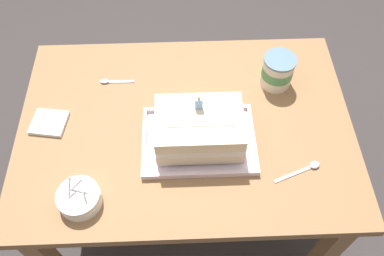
{
  "coord_description": "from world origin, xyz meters",
  "views": [
    {
      "loc": [
        -0.01,
        -0.78,
        1.83
      ],
      "look_at": [
        0.02,
        -0.04,
        0.74
      ],
      "focal_mm": 37.49,
      "sensor_mm": 36.0,
      "label": 1
    }
  ],
  "objects_px": {
    "birthday_cake": "(199,128)",
    "bowl_stack": "(79,198)",
    "ice_cream_tub": "(277,71)",
    "napkin_pile": "(49,123)",
    "foil_tray": "(199,141)",
    "serving_spoon_near_tray": "(109,81)",
    "serving_spoon_by_bowls": "(309,167)"
  },
  "relations": [
    {
      "from": "foil_tray",
      "to": "serving_spoon_near_tray",
      "type": "distance_m",
      "value": 0.42
    },
    {
      "from": "serving_spoon_near_tray",
      "to": "napkin_pile",
      "type": "relative_size",
      "value": 0.97
    },
    {
      "from": "bowl_stack",
      "to": "serving_spoon_by_bowls",
      "type": "height_order",
      "value": "bowl_stack"
    },
    {
      "from": "birthday_cake",
      "to": "serving_spoon_by_bowls",
      "type": "bearing_deg",
      "value": -17.77
    },
    {
      "from": "serving_spoon_near_tray",
      "to": "birthday_cake",
      "type": "bearing_deg",
      "value": -40.94
    },
    {
      "from": "birthday_cake",
      "to": "bowl_stack",
      "type": "height_order",
      "value": "birthday_cake"
    },
    {
      "from": "bowl_stack",
      "to": "serving_spoon_by_bowls",
      "type": "distance_m",
      "value": 0.71
    },
    {
      "from": "foil_tray",
      "to": "serving_spoon_by_bowls",
      "type": "distance_m",
      "value": 0.36
    },
    {
      "from": "birthday_cake",
      "to": "serving_spoon_by_bowls",
      "type": "height_order",
      "value": "birthday_cake"
    },
    {
      "from": "foil_tray",
      "to": "serving_spoon_by_bowls",
      "type": "xyz_separation_m",
      "value": [
        0.34,
        -0.11,
        -0.0
      ]
    },
    {
      "from": "bowl_stack",
      "to": "napkin_pile",
      "type": "distance_m",
      "value": 0.33
    },
    {
      "from": "bowl_stack",
      "to": "napkin_pile",
      "type": "relative_size",
      "value": 1.01
    },
    {
      "from": "birthday_cake",
      "to": "napkin_pile",
      "type": "xyz_separation_m",
      "value": [
        -0.5,
        0.09,
        -0.07
      ]
    },
    {
      "from": "birthday_cake",
      "to": "napkin_pile",
      "type": "bearing_deg",
      "value": 169.51
    },
    {
      "from": "bowl_stack",
      "to": "ice_cream_tub",
      "type": "bearing_deg",
      "value": 34.43
    },
    {
      "from": "bowl_stack",
      "to": "serving_spoon_near_tray",
      "type": "relative_size",
      "value": 1.04
    },
    {
      "from": "ice_cream_tub",
      "to": "foil_tray",
      "type": "bearing_deg",
      "value": -139.44
    },
    {
      "from": "foil_tray",
      "to": "bowl_stack",
      "type": "relative_size",
      "value": 2.84
    },
    {
      "from": "bowl_stack",
      "to": "serving_spoon_by_bowls",
      "type": "bearing_deg",
      "value": 7.19
    },
    {
      "from": "bowl_stack",
      "to": "birthday_cake",
      "type": "bearing_deg",
      "value": 28.78
    },
    {
      "from": "ice_cream_tub",
      "to": "serving_spoon_near_tray",
      "type": "distance_m",
      "value": 0.61
    },
    {
      "from": "foil_tray",
      "to": "serving_spoon_near_tray",
      "type": "height_order",
      "value": "foil_tray"
    },
    {
      "from": "foil_tray",
      "to": "birthday_cake",
      "type": "xyz_separation_m",
      "value": [
        0.0,
        0.0,
        0.07
      ]
    },
    {
      "from": "ice_cream_tub",
      "to": "napkin_pile",
      "type": "relative_size",
      "value": 0.96
    },
    {
      "from": "bowl_stack",
      "to": "foil_tray",
      "type": "bearing_deg",
      "value": 28.77
    },
    {
      "from": "serving_spoon_near_tray",
      "to": "serving_spoon_by_bowls",
      "type": "xyz_separation_m",
      "value": [
        0.66,
        -0.38,
        0.0
      ]
    },
    {
      "from": "foil_tray",
      "to": "birthday_cake",
      "type": "distance_m",
      "value": 0.07
    },
    {
      "from": "foil_tray",
      "to": "ice_cream_tub",
      "type": "distance_m",
      "value": 0.39
    },
    {
      "from": "foil_tray",
      "to": "ice_cream_tub",
      "type": "bearing_deg",
      "value": 40.56
    },
    {
      "from": "serving_spoon_by_bowls",
      "to": "napkin_pile",
      "type": "distance_m",
      "value": 0.87
    },
    {
      "from": "birthday_cake",
      "to": "napkin_pile",
      "type": "height_order",
      "value": "birthday_cake"
    },
    {
      "from": "birthday_cake",
      "to": "ice_cream_tub",
      "type": "distance_m",
      "value": 0.38
    }
  ]
}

